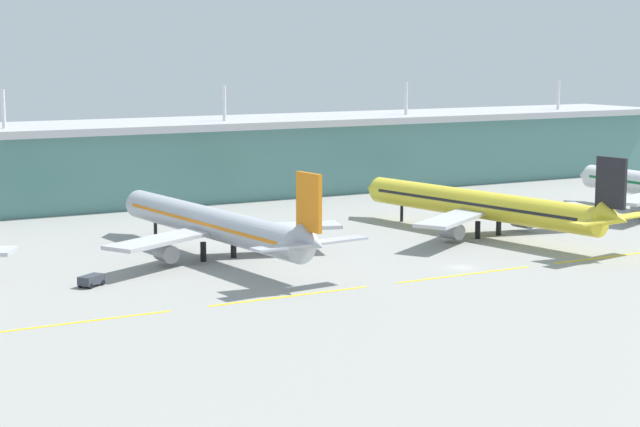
% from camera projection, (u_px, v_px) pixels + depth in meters
% --- Properties ---
extents(ground_plane, '(600.00, 600.00, 0.00)m').
position_uv_depth(ground_plane, '(461.00, 268.00, 190.99)').
color(ground_plane, gray).
extents(terminal_building, '(288.00, 34.00, 29.31)m').
position_uv_depth(terminal_building, '(216.00, 157.00, 283.14)').
color(terminal_building, slate).
rests_on(terminal_building, ground).
extents(airliner_near_middle, '(48.53, 71.64, 18.90)m').
position_uv_depth(airliner_near_middle, '(214.00, 224.00, 198.71)').
color(airliner_near_middle, '#ADB2BC').
rests_on(airliner_near_middle, ground).
extents(airliner_far_middle, '(48.06, 71.71, 18.90)m').
position_uv_depth(airliner_far_middle, '(483.00, 205.00, 222.71)').
color(airliner_far_middle, yellow).
rests_on(airliner_far_middle, ground).
extents(taxiway_stripe_west, '(28.00, 0.70, 0.04)m').
position_uv_depth(taxiway_stripe_west, '(78.00, 322.00, 152.45)').
color(taxiway_stripe_west, yellow).
rests_on(taxiway_stripe_west, ground).
extents(taxiway_stripe_mid_west, '(28.00, 0.70, 0.04)m').
position_uv_depth(taxiway_stripe_mid_west, '(290.00, 296.00, 168.74)').
color(taxiway_stripe_mid_west, yellow).
rests_on(taxiway_stripe_mid_west, ground).
extents(taxiway_stripe_centre, '(28.00, 0.70, 0.04)m').
position_uv_depth(taxiway_stripe_centre, '(465.00, 275.00, 185.02)').
color(taxiway_stripe_centre, yellow).
rests_on(taxiway_stripe_centre, ground).
extents(taxiway_stripe_mid_east, '(28.00, 0.70, 0.04)m').
position_uv_depth(taxiway_stripe_mid_east, '(612.00, 256.00, 201.30)').
color(taxiway_stripe_mid_east, yellow).
rests_on(taxiway_stripe_mid_east, ground).
extents(pushback_tug, '(4.98, 4.50, 1.85)m').
position_uv_depth(pushback_tug, '(91.00, 280.00, 175.71)').
color(pushback_tug, '#333842').
rests_on(pushback_tug, ground).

